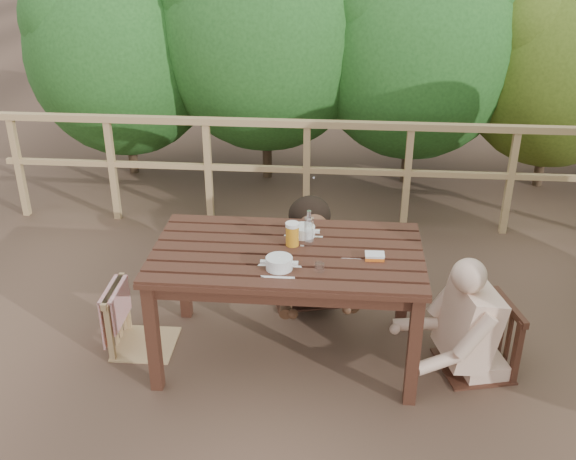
# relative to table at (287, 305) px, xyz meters

# --- Properties ---
(ground) EXTENTS (60.00, 60.00, 0.00)m
(ground) POSITION_rel_table_xyz_m (0.00, 0.00, -0.39)
(ground) COLOR brown
(ground) RESTS_ON ground
(table) EXTENTS (1.67, 0.94, 0.77)m
(table) POSITION_rel_table_xyz_m (0.00, 0.00, 0.00)
(table) COLOR #341C13
(table) RESTS_ON ground
(chair_left) EXTENTS (0.42, 0.42, 0.83)m
(chair_left) POSITION_rel_table_xyz_m (-0.97, 0.02, 0.03)
(chair_left) COLOR tan
(chair_left) RESTS_ON ground
(chair_far) EXTENTS (0.56, 0.56, 0.93)m
(chair_far) POSITION_rel_table_xyz_m (0.06, 0.75, 0.08)
(chair_far) COLOR #341C13
(chair_far) RESTS_ON ground
(chair_right) EXTENTS (0.53, 0.53, 0.88)m
(chair_right) POSITION_rel_table_xyz_m (1.21, -0.03, 0.05)
(chair_right) COLOR #341C13
(chair_right) RESTS_ON ground
(woman) EXTENTS (0.68, 0.78, 1.34)m
(woman) POSITION_rel_table_xyz_m (0.06, 0.77, 0.29)
(woman) COLOR black
(woman) RESTS_ON ground
(diner_right) EXTENTS (0.77, 0.68, 1.32)m
(diner_right) POSITION_rel_table_xyz_m (1.24, -0.03, 0.28)
(diner_right) COLOR beige
(diner_right) RESTS_ON ground
(railing) EXTENTS (5.60, 0.10, 1.01)m
(railing) POSITION_rel_table_xyz_m (0.00, 2.00, 0.12)
(railing) COLOR tan
(railing) RESTS_ON ground
(soup_near) EXTENTS (0.27, 0.27, 0.09)m
(soup_near) POSITION_rel_table_xyz_m (-0.03, -0.24, 0.43)
(soup_near) COLOR white
(soup_near) RESTS_ON table
(soup_far) EXTENTS (0.25, 0.25, 0.08)m
(soup_far) POSITION_rel_table_xyz_m (0.09, 0.20, 0.43)
(soup_far) COLOR silver
(soup_far) RESTS_ON table
(bread_roll) EXTENTS (0.13, 0.10, 0.07)m
(bread_roll) POSITION_rel_table_xyz_m (-0.03, -0.15, 0.42)
(bread_roll) COLOR #A95D29
(bread_roll) RESTS_ON table
(beer_glass) EXTENTS (0.09, 0.09, 0.17)m
(beer_glass) POSITION_rel_table_xyz_m (0.03, 0.07, 0.47)
(beer_glass) COLOR orange
(beer_glass) RESTS_ON table
(bottle) EXTENTS (0.06, 0.06, 0.24)m
(bottle) POSITION_rel_table_xyz_m (0.13, 0.10, 0.51)
(bottle) COLOR silver
(bottle) RESTS_ON table
(tumbler) EXTENTS (0.06, 0.06, 0.07)m
(tumbler) POSITION_rel_table_xyz_m (0.21, -0.25, 0.42)
(tumbler) COLOR silver
(tumbler) RESTS_ON table
(butter_tub) EXTENTS (0.12, 0.09, 0.05)m
(butter_tub) POSITION_rel_table_xyz_m (0.53, -0.07, 0.41)
(butter_tub) COLOR silver
(butter_tub) RESTS_ON table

